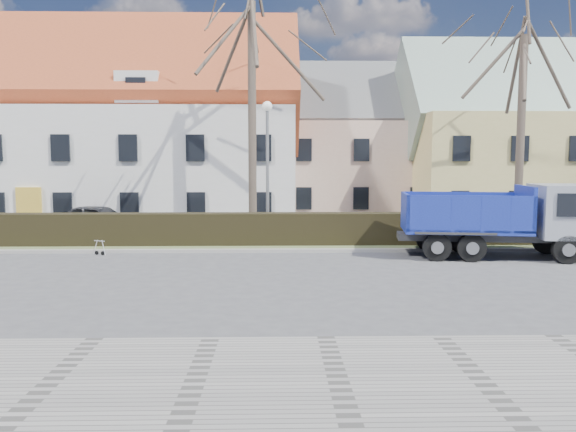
{
  "coord_description": "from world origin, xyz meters",
  "views": [
    {
      "loc": [
        -0.96,
        -16.57,
        3.47
      ],
      "look_at": [
        -0.55,
        2.43,
        1.6
      ],
      "focal_mm": 35.0,
      "sensor_mm": 36.0,
      "label": 1
    }
  ],
  "objects_px": {
    "dump_truck": "(489,220)",
    "cart_frame": "(95,247)",
    "parked_car_a": "(99,220)",
    "streetlight": "(267,172)"
  },
  "relations": [
    {
      "from": "dump_truck",
      "to": "cart_frame",
      "type": "relative_size",
      "value": 10.2
    },
    {
      "from": "dump_truck",
      "to": "cart_frame",
      "type": "xyz_separation_m",
      "value": [
        -14.37,
        0.84,
        -1.06
      ]
    },
    {
      "from": "cart_frame",
      "to": "parked_car_a",
      "type": "xyz_separation_m",
      "value": [
        -1.63,
        5.66,
        0.41
      ]
    },
    {
      "from": "parked_car_a",
      "to": "dump_truck",
      "type": "bearing_deg",
      "value": -97.79
    },
    {
      "from": "dump_truck",
      "to": "streetlight",
      "type": "xyz_separation_m",
      "value": [
        -8.02,
        3.68,
        1.64
      ]
    },
    {
      "from": "dump_truck",
      "to": "parked_car_a",
      "type": "distance_m",
      "value": 17.28
    },
    {
      "from": "streetlight",
      "to": "parked_car_a",
      "type": "relative_size",
      "value": 1.42
    },
    {
      "from": "streetlight",
      "to": "parked_car_a",
      "type": "distance_m",
      "value": 8.77
    },
    {
      "from": "streetlight",
      "to": "cart_frame",
      "type": "bearing_deg",
      "value": -155.9
    },
    {
      "from": "cart_frame",
      "to": "parked_car_a",
      "type": "bearing_deg",
      "value": 106.1
    }
  ]
}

